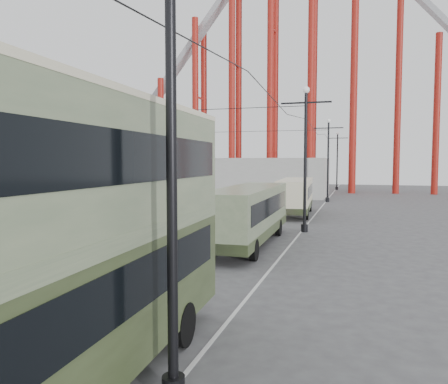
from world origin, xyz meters
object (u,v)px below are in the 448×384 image
(single_decker_cream, at_px, (296,195))
(pedestrian, at_px, (166,241))
(double_decker_bus, at_px, (60,232))
(single_decker_green, at_px, (248,212))

(single_decker_cream, bearing_deg, pedestrian, -102.67)
(double_decker_bus, bearing_deg, single_decker_green, 89.85)
(single_decker_green, bearing_deg, pedestrian, -116.82)
(single_decker_green, xyz_separation_m, single_decker_cream, (0.62, 14.35, -0.07))
(pedestrian, bearing_deg, single_decker_cream, -110.11)
(double_decker_bus, height_order, single_decker_cream, double_decker_bus)
(double_decker_bus, bearing_deg, pedestrian, 103.31)
(double_decker_bus, xyz_separation_m, single_decker_green, (-0.52, 16.36, -1.50))
(double_decker_bus, xyz_separation_m, single_decker_cream, (0.10, 30.71, -1.56))
(double_decker_bus, relative_size, single_decker_cream, 1.11)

